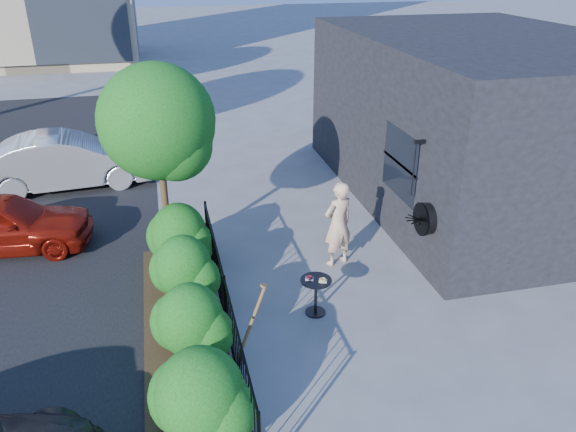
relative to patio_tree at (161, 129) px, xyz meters
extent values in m
plane|color=gray|center=(2.24, -2.76, -2.76)|extent=(120.00, 120.00, 0.00)
cube|color=black|center=(7.74, 1.74, -0.76)|extent=(6.00, 9.00, 4.00)
cube|color=black|center=(4.75, -0.36, -0.96)|extent=(0.04, 1.60, 1.40)
cube|color=black|center=(4.75, -0.36, -0.96)|extent=(0.05, 1.70, 0.06)
cylinder|color=black|center=(4.66, -1.86, -1.51)|extent=(0.18, 0.60, 0.60)
cylinder|color=black|center=(4.56, -1.86, -1.51)|extent=(0.03, 0.64, 0.64)
cube|color=black|center=(4.64, -1.36, -0.16)|extent=(0.25, 0.06, 0.06)
cylinder|color=black|center=(4.56, -1.36, -0.71)|extent=(0.02, 0.02, 1.05)
cylinder|color=black|center=(0.74, -2.76, -2.21)|extent=(0.05, 0.05, 1.10)
cylinder|color=black|center=(0.74, 0.24, -2.21)|extent=(0.05, 0.05, 1.10)
cube|color=black|center=(0.74, -2.76, -1.70)|extent=(0.03, 6.00, 0.03)
cube|color=black|center=(0.74, -2.76, -2.66)|extent=(0.03, 6.00, 0.03)
cylinder|color=black|center=(0.74, -5.46, -2.21)|extent=(0.02, 0.02, 1.04)
cylinder|color=black|center=(0.74, -5.26, -2.21)|extent=(0.02, 0.02, 1.04)
cylinder|color=black|center=(0.74, -5.06, -2.21)|extent=(0.02, 0.02, 1.04)
cylinder|color=black|center=(0.74, -4.86, -2.21)|extent=(0.02, 0.02, 1.04)
cylinder|color=black|center=(0.74, -4.66, -2.21)|extent=(0.02, 0.02, 1.04)
cylinder|color=black|center=(0.74, -4.46, -2.21)|extent=(0.02, 0.02, 1.04)
cylinder|color=black|center=(0.74, -4.26, -2.21)|extent=(0.02, 0.02, 1.04)
cylinder|color=black|center=(0.74, -4.06, -2.21)|extent=(0.02, 0.02, 1.04)
cylinder|color=black|center=(0.74, -3.86, -2.21)|extent=(0.02, 0.02, 1.04)
cylinder|color=black|center=(0.74, -3.66, -2.21)|extent=(0.02, 0.02, 1.04)
cylinder|color=black|center=(0.74, -3.46, -2.21)|extent=(0.02, 0.02, 1.04)
cylinder|color=black|center=(0.74, -3.26, -2.21)|extent=(0.02, 0.02, 1.04)
cylinder|color=black|center=(0.74, -3.06, -2.21)|extent=(0.02, 0.02, 1.04)
cylinder|color=black|center=(0.74, -2.86, -2.21)|extent=(0.02, 0.02, 1.04)
cylinder|color=black|center=(0.74, -2.66, -2.21)|extent=(0.02, 0.02, 1.04)
cylinder|color=black|center=(0.74, -2.46, -2.21)|extent=(0.02, 0.02, 1.04)
cylinder|color=black|center=(0.74, -2.26, -2.21)|extent=(0.02, 0.02, 1.04)
cylinder|color=black|center=(0.74, -2.06, -2.21)|extent=(0.02, 0.02, 1.04)
cylinder|color=black|center=(0.74, -1.86, -2.21)|extent=(0.02, 0.02, 1.04)
cylinder|color=black|center=(0.74, -1.66, -2.21)|extent=(0.02, 0.02, 1.04)
cylinder|color=black|center=(0.74, -1.46, -2.21)|extent=(0.02, 0.02, 1.04)
cylinder|color=black|center=(0.74, -1.26, -2.21)|extent=(0.02, 0.02, 1.04)
cylinder|color=black|center=(0.74, -1.06, -2.21)|extent=(0.02, 0.02, 1.04)
cylinder|color=black|center=(0.74, -0.86, -2.21)|extent=(0.02, 0.02, 1.04)
cylinder|color=black|center=(0.74, -0.66, -2.21)|extent=(0.02, 0.02, 1.04)
cylinder|color=black|center=(0.74, -0.46, -2.21)|extent=(0.02, 0.02, 1.04)
cylinder|color=black|center=(0.74, -0.26, -2.21)|extent=(0.02, 0.02, 1.04)
cylinder|color=black|center=(0.74, -0.06, -2.21)|extent=(0.02, 0.02, 1.04)
cylinder|color=black|center=(0.74, 0.14, -2.21)|extent=(0.02, 0.02, 1.04)
cube|color=#382616|center=(0.04, -2.76, -2.72)|extent=(1.30, 6.00, 0.08)
ellipsoid|color=#154F12|center=(0.14, -4.96, -2.06)|extent=(1.10, 1.10, 1.24)
ellipsoid|color=#154F12|center=(0.14, -3.36, -2.06)|extent=(1.10, 1.10, 1.24)
ellipsoid|color=#154F12|center=(0.14, -1.86, -2.06)|extent=(1.10, 1.10, 1.24)
ellipsoid|color=#154F12|center=(0.14, -0.46, -2.06)|extent=(1.10, 1.10, 1.24)
cylinder|color=#3F2B19|center=(-0.06, 0.04, -1.56)|extent=(0.14, 0.14, 2.40)
sphere|color=#154F12|center=(-0.06, 0.04, 0.08)|extent=(2.20, 2.20, 2.20)
sphere|color=#154F12|center=(0.24, -0.16, -0.25)|extent=(1.43, 1.43, 1.43)
cylinder|color=black|center=(2.33, -2.57, -2.09)|extent=(0.54, 0.54, 0.03)
cylinder|color=black|center=(2.33, -2.57, -2.43)|extent=(0.05, 0.05, 0.65)
cylinder|color=black|center=(2.33, -2.57, -2.75)|extent=(0.36, 0.36, 0.03)
cube|color=white|center=(2.23, -2.51, -2.08)|extent=(0.17, 0.17, 0.01)
cube|color=white|center=(2.43, -2.64, -2.08)|extent=(0.17, 0.17, 0.01)
torus|color=#490C1D|center=(2.23, -2.51, -2.05)|extent=(0.12, 0.12, 0.04)
torus|color=tan|center=(2.43, -2.64, -2.05)|extent=(0.12, 0.12, 0.04)
imported|color=#DFB690|center=(3.23, -0.99, -1.88)|extent=(0.75, 0.62, 1.77)
cylinder|color=brown|center=(1.02, -3.66, -1.98)|extent=(0.50, 0.05, 1.26)
cube|color=gray|center=(0.83, -3.66, -2.66)|extent=(0.12, 0.19, 0.27)
cylinder|color=brown|center=(1.22, -3.66, -1.36)|extent=(0.11, 0.11, 0.07)
imported|color=maroon|center=(-3.47, 1.18, -2.14)|extent=(3.77, 1.79, 1.24)
imported|color=#B2B1B6|center=(-2.50, 4.57, -2.04)|extent=(4.54, 1.95, 1.46)
camera|label=1|loc=(-0.03, -10.45, 3.05)|focal=35.00mm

